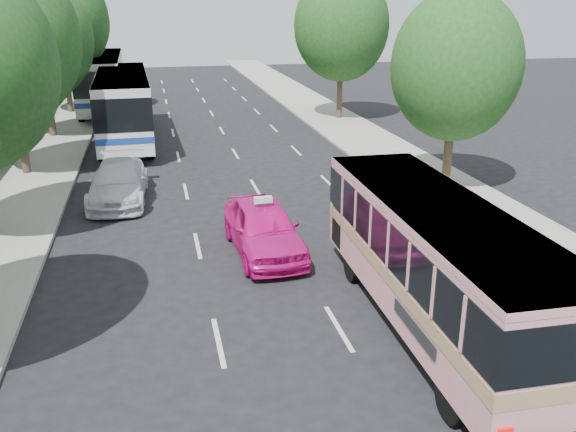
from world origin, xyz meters
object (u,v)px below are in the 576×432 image
object	(u,v)px
tour_coach_front	(124,101)
white_pickup	(118,182)
pink_taxi	(263,228)
pink_bus	(437,254)
tour_coach_rear	(101,78)

from	to	relation	value
tour_coach_front	white_pickup	bearing A→B (deg)	-91.61
tour_coach_front	pink_taxi	bearing A→B (deg)	-76.66
white_pickup	pink_bus	bearing A→B (deg)	-53.88
tour_coach_rear	white_pickup	bearing A→B (deg)	-86.10
pink_taxi	tour_coach_rear	world-z (taller)	tour_coach_rear
pink_taxi	white_pickup	world-z (taller)	pink_taxi
pink_bus	tour_coach_front	xyz separation A→B (m)	(-7.69, 22.61, 0.30)
pink_taxi	white_pickup	distance (m)	7.83
white_pickup	tour_coach_rear	xyz separation A→B (m)	(-1.80, 21.38, 1.55)
pink_taxi	tour_coach_front	world-z (taller)	tour_coach_front
tour_coach_front	tour_coach_rear	distance (m)	10.71
tour_coach_front	pink_bus	bearing A→B (deg)	-72.83
white_pickup	tour_coach_front	world-z (taller)	tour_coach_front
pink_bus	tour_coach_front	distance (m)	23.88
pink_bus	tour_coach_rear	world-z (taller)	tour_coach_rear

